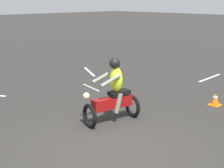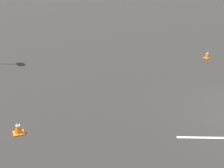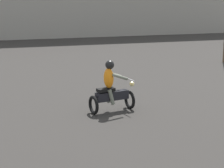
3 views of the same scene
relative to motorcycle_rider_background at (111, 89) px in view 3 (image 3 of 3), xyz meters
The scene contains 1 object.
motorcycle_rider_background is the anchor object (origin of this frame).
Camera 3 is at (3.28, -2.40, 4.06)m, focal length 70.00 mm.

